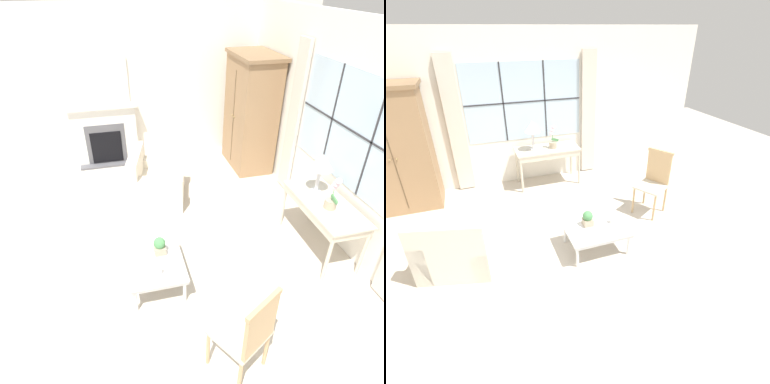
% 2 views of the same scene
% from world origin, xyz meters
% --- Properties ---
extents(ground_plane, '(14.00, 14.00, 0.00)m').
position_xyz_m(ground_plane, '(0.00, 0.00, 0.00)').
color(ground_plane, '#BCB2A3').
extents(wall_back_windowed, '(7.20, 0.14, 2.80)m').
position_xyz_m(wall_back_windowed, '(0.00, 3.02, 1.39)').
color(wall_back_windowed, white).
rests_on(wall_back_windowed, ground_plane).
extents(armoire, '(1.12, 0.70, 2.06)m').
position_xyz_m(armoire, '(-2.20, 2.63, 1.03)').
color(armoire, '#93704C').
rests_on(armoire, ground_plane).
extents(console_table, '(1.21, 0.56, 0.73)m').
position_xyz_m(console_table, '(0.30, 2.66, 0.65)').
color(console_table, beige).
rests_on(console_table, ground_plane).
extents(table_lamp, '(0.30, 0.30, 0.55)m').
position_xyz_m(table_lamp, '(0.04, 2.66, 1.16)').
color(table_lamp, silver).
rests_on(table_lamp, console_table).
extents(potted_orchid, '(0.19, 0.15, 0.43)m').
position_xyz_m(potted_orchid, '(0.41, 2.64, 0.90)').
color(potted_orchid, tan).
rests_on(potted_orchid, console_table).
extents(armchair_upholstered, '(1.07, 1.02, 0.83)m').
position_xyz_m(armchair_upholstered, '(-1.41, 0.74, 0.28)').
color(armchair_upholstered, beige).
rests_on(armchair_upholstered, ground_plane).
extents(side_chair_wooden, '(0.60, 0.60, 1.05)m').
position_xyz_m(side_chair_wooden, '(1.70, 1.08, 0.59)').
color(side_chair_wooden, beige).
rests_on(side_chair_wooden, ground_plane).
extents(coffee_table, '(0.84, 0.65, 0.36)m').
position_xyz_m(coffee_table, '(0.40, 0.45, 0.32)').
color(coffee_table, silver).
rests_on(coffee_table, ground_plane).
extents(potted_plant_small, '(0.14, 0.14, 0.22)m').
position_xyz_m(potted_plant_small, '(0.31, 0.53, 0.47)').
color(potted_plant_small, tan).
rests_on(potted_plant_small, coffee_table).
extents(pillar_candle, '(0.09, 0.09, 0.12)m').
position_xyz_m(pillar_candle, '(0.64, 0.47, 0.41)').
color(pillar_candle, silver).
rests_on(pillar_candle, coffee_table).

